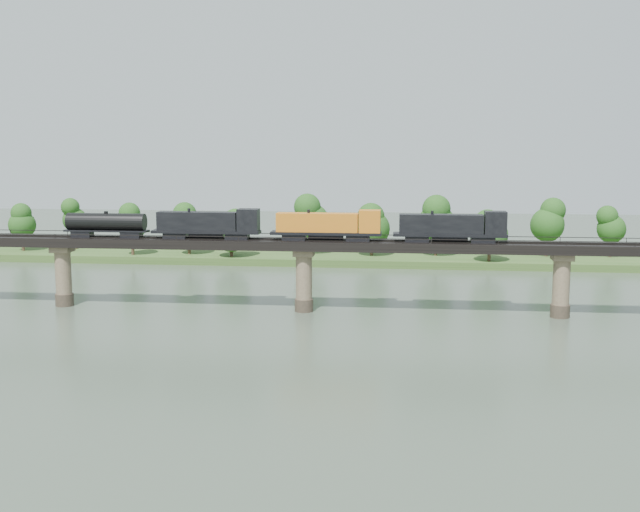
# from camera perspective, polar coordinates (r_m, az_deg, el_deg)

# --- Properties ---
(ground) EXTENTS (400.00, 400.00, 0.00)m
(ground) POSITION_cam_1_polar(r_m,az_deg,el_deg) (100.02, -3.36, -7.63)
(ground) COLOR #364536
(ground) RESTS_ON ground
(far_bank) EXTENTS (300.00, 24.00, 1.60)m
(far_bank) POSITION_cam_1_polar(r_m,az_deg,el_deg) (182.44, 1.06, 0.01)
(far_bank) COLOR #335120
(far_bank) RESTS_ON ground
(bridge) EXTENTS (236.00, 30.00, 11.50)m
(bridge) POSITION_cam_1_polar(r_m,az_deg,el_deg) (127.72, -1.15, -1.55)
(bridge) COLOR #473A2D
(bridge) RESTS_ON ground
(bridge_superstructure) EXTENTS (220.00, 4.90, 0.75)m
(bridge_superstructure) POSITION_cam_1_polar(r_m,az_deg,el_deg) (126.76, -1.16, 1.27)
(bridge_superstructure) COLOR black
(bridge_superstructure) RESTS_ON bridge
(far_treeline) EXTENTS (289.06, 17.54, 13.60)m
(far_treeline) POSITION_cam_1_polar(r_m,az_deg,el_deg) (177.93, -1.70, 2.40)
(far_treeline) COLOR #382619
(far_treeline) RESTS_ON far_bank
(freight_train) EXTENTS (70.76, 2.76, 4.87)m
(freight_train) POSITION_cam_1_polar(r_m,az_deg,el_deg) (126.90, -2.39, 2.19)
(freight_train) COLOR black
(freight_train) RESTS_ON bridge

